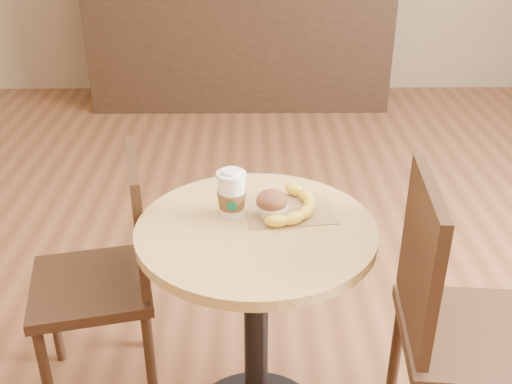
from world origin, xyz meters
TOP-DOWN VIEW (x-y plane):
  - cafe_table at (0.08, -0.02)m, footprint 0.64×0.64m
  - chair_left at (-0.38, 0.19)m, footprint 0.44×0.44m
  - chair_right at (0.62, -0.11)m, footprint 0.43×0.43m
  - service_counter at (0.00, 3.18)m, footprint 2.30×0.65m
  - kraft_bag at (0.18, 0.06)m, footprint 0.26×0.21m
  - coffee_cup at (0.02, 0.04)m, footprint 0.08×0.08m
  - muffin at (0.13, 0.02)m, footprint 0.09×0.09m
  - banana at (0.19, 0.06)m, footprint 0.24×0.28m

SIDE VIEW (x-z plane):
  - chair_left at x=-0.38m, z-range 0.04..0.88m
  - chair_right at x=0.62m, z-range 0.04..0.95m
  - cafe_table at x=0.08m, z-range 0.13..0.88m
  - service_counter at x=0.00m, z-range 0.00..1.04m
  - kraft_bag at x=0.18m, z-range 0.75..0.75m
  - banana at x=0.19m, z-range 0.75..0.79m
  - muffin at x=0.13m, z-range 0.75..0.83m
  - coffee_cup at x=0.02m, z-range 0.74..0.88m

